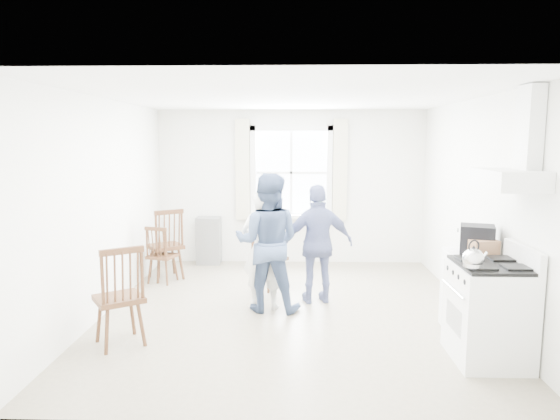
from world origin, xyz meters
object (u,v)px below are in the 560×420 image
object	(u,v)px
low_cabinet	(470,292)
gas_stove	(489,311)
windsor_chair_c	(121,286)
person_left	(263,249)
person_right	(318,244)
stereo_stack	(477,239)
person_mid	(268,242)
windsor_chair_a	(168,237)
windsor_chair_b	(159,249)

from	to	relation	value
low_cabinet	gas_stove	bearing A→B (deg)	-95.68
windsor_chair_c	person_left	world-z (taller)	person_left
person_left	person_right	bearing A→B (deg)	-148.96
windsor_chair_c	gas_stove	bearing A→B (deg)	-2.78
stereo_stack	person_right	bearing A→B (deg)	147.21
person_left	person_mid	xyz separation A→B (m)	(0.06, -0.07, 0.10)
low_cabinet	person_left	bearing A→B (deg)	162.22
windsor_chair_a	windsor_chair_b	xyz separation A→B (m)	(-0.09, -0.19, -0.14)
gas_stove	windsor_chair_b	size ratio (longest dim) A/B	1.30
person_mid	person_right	xyz separation A→B (m)	(0.64, 0.31, -0.08)
low_cabinet	windsor_chair_a	size ratio (longest dim) A/B	0.82
low_cabinet	person_right	size ratio (longest dim) A/B	0.58
windsor_chair_a	windsor_chair_c	xyz separation A→B (m)	(0.15, -2.47, -0.02)
low_cabinet	windsor_chair_a	world-z (taller)	windsor_chair_a
person_left	windsor_chair_b	bearing A→B (deg)	-21.07
windsor_chair_a	windsor_chair_c	bearing A→B (deg)	-86.42
person_right	low_cabinet	bearing A→B (deg)	138.47
windsor_chair_a	windsor_chair_b	distance (m)	0.25
windsor_chair_a	person_right	world-z (taller)	person_right
stereo_stack	windsor_chair_b	size ratio (longest dim) A/B	0.48
stereo_stack	windsor_chair_c	size ratio (longest dim) A/B	0.39
stereo_stack	person_mid	bearing A→B (deg)	161.99
windsor_chair_c	person_right	bearing A→B (deg)	36.55
low_cabinet	stereo_stack	bearing A→B (deg)	-75.18
windsor_chair_c	person_mid	size ratio (longest dim) A/B	0.63
gas_stove	low_cabinet	bearing A→B (deg)	84.32
stereo_stack	windsor_chair_b	world-z (taller)	stereo_stack
windsor_chair_a	stereo_stack	bearing A→B (deg)	-27.65
person_left	person_right	world-z (taller)	person_right
gas_stove	windsor_chair_b	bearing A→B (deg)	147.37
gas_stove	low_cabinet	world-z (taller)	gas_stove
low_cabinet	windsor_chair_b	bearing A→B (deg)	155.79
stereo_stack	windsor_chair_a	distance (m)	4.34
stereo_stack	person_right	xyz separation A→B (m)	(-1.63, 1.05, -0.28)
person_left	windsor_chair_c	bearing A→B (deg)	54.63
windsor_chair_c	stereo_stack	bearing A→B (deg)	7.21
windsor_chair_b	person_right	bearing A→B (deg)	-18.51
person_right	windsor_chair_a	bearing A→B (deg)	-33.51
windsor_chair_c	low_cabinet	bearing A→B (deg)	8.18
windsor_chair_a	person_left	xyz separation A→B (m)	(1.50, -1.20, 0.09)
windsor_chair_b	person_left	size ratio (longest dim) A/B	0.57
windsor_chair_a	person_right	distance (m)	2.40
person_mid	stereo_stack	bearing A→B (deg)	167.85
windsor_chair_c	windsor_chair_b	bearing A→B (deg)	96.15
gas_stove	windsor_chair_b	distance (m)	4.55
gas_stove	person_left	size ratio (longest dim) A/B	0.75
stereo_stack	low_cabinet	bearing A→B (deg)	104.82
gas_stove	windsor_chair_a	world-z (taller)	gas_stove
low_cabinet	person_left	world-z (taller)	person_left
low_cabinet	person_mid	size ratio (longest dim) A/B	0.53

